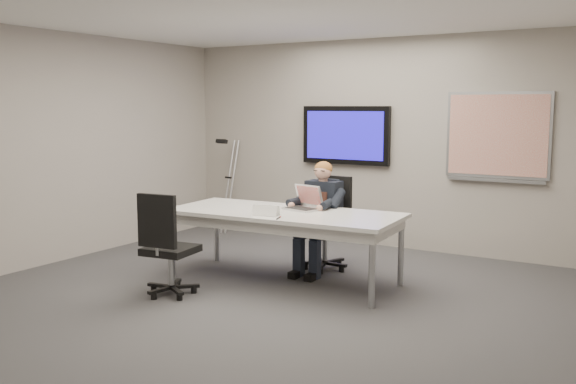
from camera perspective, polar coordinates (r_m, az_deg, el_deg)
The scene contains 14 objects.
floor at distance 6.40m, azimuth -2.81°, elevation -9.65°, with size 6.00×6.00×0.02m, color #353537.
ceiling at distance 6.17m, azimuth -2.99°, elevation 16.01°, with size 6.00×6.00×0.02m, color white.
wall_back at distance 8.77m, azimuth 8.22°, elevation 4.30°, with size 6.00×0.02×2.80m, color #A69F96.
wall_left at distance 8.20m, azimuth -20.55°, elevation 3.66°, with size 0.02×6.00×2.80m, color #A69F96.
conference_table at distance 6.92m, azimuth -0.37°, elevation -2.45°, with size 2.58×1.20×0.78m.
tv_display at distance 8.92m, azimuth 5.14°, elevation 5.05°, with size 1.30×0.09×0.80m.
whiteboard at distance 8.25m, azimuth 18.14°, elevation 4.70°, with size 1.25×0.08×1.10m.
office_chair_far at distance 7.56m, azimuth 3.48°, elevation -4.30°, with size 0.54×0.54×1.08m.
office_chair_near at distance 6.58m, azimuth -10.59°, elevation -6.29°, with size 0.56×0.56×1.06m.
seated_person at distance 7.31m, azimuth 2.57°, elevation -3.29°, with size 0.40×0.68×1.28m.
crutch at distance 9.76m, azimuth -5.19°, elevation 0.70°, with size 0.20×0.47×1.45m, color #AFB2B7, non-canonical shape.
laptop at distance 7.05m, azimuth 1.50°, elevation -1.00°, with size 0.42×0.42×0.26m.
name_tent at distance 6.64m, azimuth -1.96°, elevation -1.63°, with size 0.28×0.08×0.11m, color white, non-canonical shape.
pen at distance 6.47m, azimuth -0.84°, elevation -2.31°, with size 0.01×0.01×0.15m, color black.
Camera 1 is at (3.44, -5.05, 1.90)m, focal length 40.00 mm.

